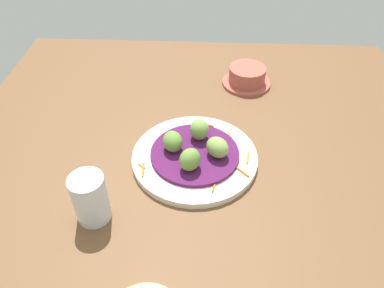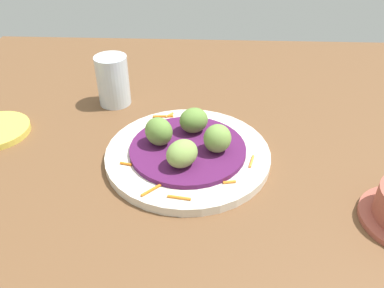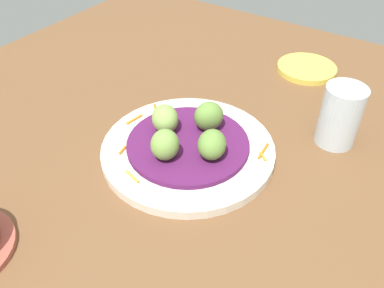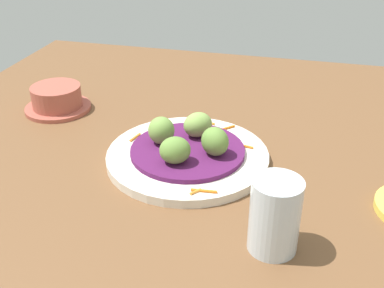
{
  "view_description": "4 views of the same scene",
  "coord_description": "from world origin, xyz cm",
  "px_view_note": "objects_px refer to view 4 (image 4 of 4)",
  "views": [
    {
      "loc": [
        -1.53,
        56.65,
        58.15
      ],
      "look_at": [
        1.44,
        -2.01,
        5.26
      ],
      "focal_mm": 34.98,
      "sensor_mm": 36.0,
      "label": 1
    },
    {
      "loc": [
        -49.62,
        -3.61,
        40.72
      ],
      "look_at": [
        -0.28,
        -1.31,
        5.62
      ],
      "focal_mm": 36.29,
      "sensor_mm": 36.0,
      "label": 2
    },
    {
      "loc": [
        27.56,
        -39.59,
        43.15
      ],
      "look_at": [
        2.05,
        -1.39,
        5.0
      ],
      "focal_mm": 37.66,
      "sensor_mm": 36.0,
      "label": 3
    },
    {
      "loc": [
        65.11,
        16.51,
        42.35
      ],
      "look_at": [
        1.77,
        0.42,
        5.76
      ],
      "focal_mm": 43.97,
      "sensor_mm": 36.0,
      "label": 4
    }
  ],
  "objects_px": {
    "guac_scoop_left": "(215,141)",
    "water_glass": "(275,216)",
    "guac_scoop_center": "(199,125)",
    "terracotta_bowl": "(57,99)",
    "guac_scoop_right": "(161,130)",
    "guac_scoop_back": "(175,150)",
    "main_plate": "(188,156)"
  },
  "relations": [
    {
      "from": "main_plate",
      "to": "water_glass",
      "type": "xyz_separation_m",
      "value": [
        0.18,
        0.16,
        0.04
      ]
    },
    {
      "from": "main_plate",
      "to": "guac_scoop_left",
      "type": "distance_m",
      "value": 0.06
    },
    {
      "from": "guac_scoop_right",
      "to": "guac_scoop_back",
      "type": "xyz_separation_m",
      "value": [
        0.05,
        0.04,
        -0.0
      ]
    },
    {
      "from": "guac_scoop_center",
      "to": "terracotta_bowl",
      "type": "bearing_deg",
      "value": -104.48
    },
    {
      "from": "guac_scoop_back",
      "to": "water_glass",
      "type": "distance_m",
      "value": 0.21
    },
    {
      "from": "guac_scoop_left",
      "to": "guac_scoop_right",
      "type": "xyz_separation_m",
      "value": [
        -0.01,
        -0.09,
        -0.0
      ]
    },
    {
      "from": "guac_scoop_right",
      "to": "guac_scoop_back",
      "type": "bearing_deg",
      "value": 35.87
    },
    {
      "from": "guac_scoop_left",
      "to": "guac_scoop_back",
      "type": "distance_m",
      "value": 0.07
    },
    {
      "from": "main_plate",
      "to": "terracotta_bowl",
      "type": "xyz_separation_m",
      "value": [
        -0.13,
        -0.3,
        0.02
      ]
    },
    {
      "from": "guac_scoop_back",
      "to": "guac_scoop_right",
      "type": "bearing_deg",
      "value": -144.13
    },
    {
      "from": "guac_scoop_left",
      "to": "terracotta_bowl",
      "type": "relative_size",
      "value": 0.36
    },
    {
      "from": "guac_scoop_back",
      "to": "water_glass",
      "type": "relative_size",
      "value": 0.49
    },
    {
      "from": "guac_scoop_left",
      "to": "guac_scoop_back",
      "type": "xyz_separation_m",
      "value": [
        0.04,
        -0.05,
        -0.0
      ]
    },
    {
      "from": "water_glass",
      "to": "guac_scoop_left",
      "type": "bearing_deg",
      "value": -147.2
    },
    {
      "from": "guac_scoop_right",
      "to": "water_glass",
      "type": "distance_m",
      "value": 0.27
    },
    {
      "from": "guac_scoop_left",
      "to": "guac_scoop_right",
      "type": "distance_m",
      "value": 0.09
    },
    {
      "from": "terracotta_bowl",
      "to": "guac_scoop_left",
      "type": "bearing_deg",
      "value": 69.0
    },
    {
      "from": "guac_scoop_right",
      "to": "terracotta_bowl",
      "type": "xyz_separation_m",
      "value": [
        -0.12,
        -0.26,
        -0.02
      ]
    },
    {
      "from": "guac_scoop_back",
      "to": "guac_scoop_left",
      "type": "bearing_deg",
      "value": 125.87
    },
    {
      "from": "water_glass",
      "to": "guac_scoop_right",
      "type": "bearing_deg",
      "value": -132.39
    },
    {
      "from": "guac_scoop_center",
      "to": "guac_scoop_back",
      "type": "relative_size",
      "value": 1.04
    },
    {
      "from": "water_glass",
      "to": "main_plate",
      "type": "bearing_deg",
      "value": -138.67
    },
    {
      "from": "main_plate",
      "to": "guac_scoop_back",
      "type": "height_order",
      "value": "guac_scoop_back"
    },
    {
      "from": "main_plate",
      "to": "guac_scoop_back",
      "type": "relative_size",
      "value": 5.51
    },
    {
      "from": "main_plate",
      "to": "water_glass",
      "type": "height_order",
      "value": "water_glass"
    },
    {
      "from": "guac_scoop_left",
      "to": "guac_scoop_back",
      "type": "bearing_deg",
      "value": -54.13
    },
    {
      "from": "guac_scoop_back",
      "to": "water_glass",
      "type": "height_order",
      "value": "water_glass"
    },
    {
      "from": "terracotta_bowl",
      "to": "guac_scoop_back",
      "type": "bearing_deg",
      "value": 59.63
    },
    {
      "from": "guac_scoop_back",
      "to": "terracotta_bowl",
      "type": "height_order",
      "value": "guac_scoop_back"
    },
    {
      "from": "main_plate",
      "to": "guac_scoop_right",
      "type": "bearing_deg",
      "value": -99.13
    },
    {
      "from": "guac_scoop_left",
      "to": "guac_scoop_center",
      "type": "bearing_deg",
      "value": -144.13
    },
    {
      "from": "guac_scoop_left",
      "to": "water_glass",
      "type": "xyz_separation_m",
      "value": [
        0.17,
        0.11,
        0.0
      ]
    }
  ]
}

